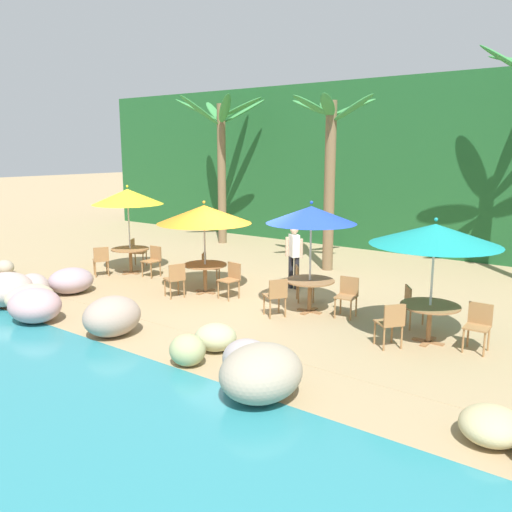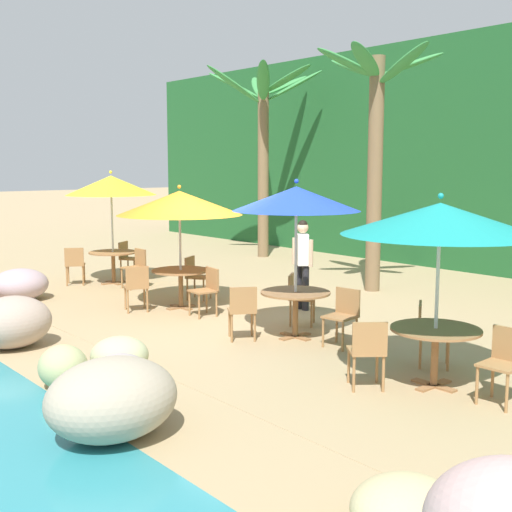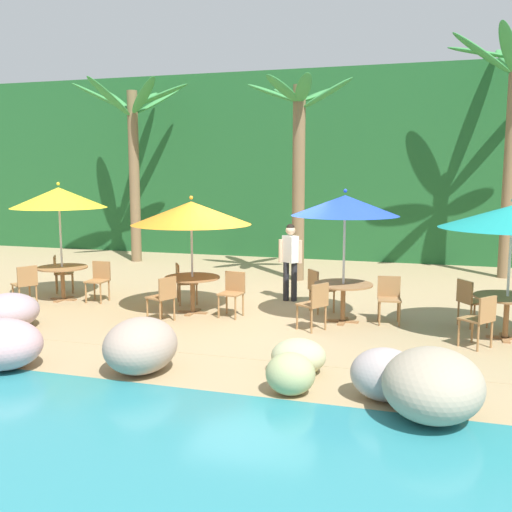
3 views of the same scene
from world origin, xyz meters
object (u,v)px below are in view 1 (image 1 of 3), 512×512
(dining_table_orange, at_px, (205,269))
(chair_blue_seaward, at_px, (347,294))
(chair_orange_seaward, at_px, (231,278))
(umbrella_teal, at_px, (435,234))
(chair_yellow_inland, at_px, (136,251))
(chair_teal_seaward, at_px, (478,323))
(palm_tree_nearest, at_px, (222,142))
(chair_blue_inland, at_px, (302,281))
(umbrella_orange, at_px, (204,214))
(chair_orange_inland, at_px, (208,266))
(chair_blue_left, at_px, (276,294))
(chair_teal_inland, at_px, (413,304))
(umbrella_yellow, at_px, (128,197))
(dining_table_teal, at_px, (430,311))
(dining_table_blue, at_px, (310,285))
(chair_yellow_left, at_px, (101,259))
(umbrella_blue, at_px, (311,215))
(chair_orange_left, at_px, (176,278))
(waiter_in_white, at_px, (294,252))
(chair_teal_left, at_px, (391,322))
(chair_yellow_seaward, at_px, (153,259))
(dining_table_yellow, at_px, (130,253))
(palm_tree_second, at_px, (330,154))

(dining_table_orange, distance_m, chair_blue_seaward, 3.84)
(chair_orange_seaward, bearing_deg, umbrella_teal, -1.88)
(chair_yellow_inland, height_order, chair_teal_seaward, same)
(palm_tree_nearest, bearing_deg, chair_blue_inland, -37.22)
(umbrella_orange, xyz_separation_m, chair_orange_inland, (-0.51, 0.68, -1.49))
(chair_orange_seaward, height_order, chair_blue_left, same)
(chair_blue_inland, xyz_separation_m, umbrella_teal, (3.41, -0.94, 1.56))
(chair_teal_seaward, xyz_separation_m, chair_teal_inland, (-1.41, 0.52, 0.00))
(umbrella_yellow, xyz_separation_m, dining_table_teal, (9.02, -0.47, -1.64))
(chair_orange_seaward, relative_size, chair_blue_seaward, 1.00)
(dining_table_blue, height_order, chair_blue_seaward, chair_blue_seaward)
(chair_orange_seaward, distance_m, chair_teal_inland, 4.41)
(chair_yellow_left, xyz_separation_m, dining_table_blue, (6.56, 0.64, 0.10))
(chair_blue_inland, bearing_deg, umbrella_teal, -15.37)
(umbrella_blue, bearing_deg, chair_orange_left, -163.06)
(palm_tree_nearest, bearing_deg, umbrella_blue, -38.00)
(chair_yellow_inland, xyz_separation_m, chair_teal_inland, (8.99, -0.49, 0.00))
(waiter_in_white, bearing_deg, chair_orange_left, -126.46)
(chair_blue_left, bearing_deg, chair_yellow_inland, 166.06)
(dining_table_blue, distance_m, chair_teal_left, 2.58)
(chair_yellow_left, xyz_separation_m, chair_blue_left, (6.18, -0.13, 0.00))
(chair_orange_inland, bearing_deg, chair_teal_inland, -2.04)
(chair_yellow_seaward, height_order, dining_table_teal, chair_yellow_seaward)
(umbrella_yellow, distance_m, waiter_in_white, 5.17)
(chair_blue_seaward, xyz_separation_m, waiter_in_white, (-2.21, 1.30, 0.47))
(dining_table_blue, xyz_separation_m, palm_tree_nearest, (-7.39, 5.78, 3.24))
(chair_orange_inland, height_order, dining_table_blue, chair_orange_inland)
(chair_yellow_inland, bearing_deg, dining_table_blue, -6.87)
(chair_teal_left, bearing_deg, dining_table_yellow, 172.08)
(dining_table_yellow, bearing_deg, chair_orange_left, -20.64)
(dining_table_yellow, relative_size, umbrella_orange, 0.47)
(dining_table_teal, bearing_deg, umbrella_teal, 0.00)
(chair_orange_seaward, xyz_separation_m, palm_tree_nearest, (-5.26, 5.94, 3.34))
(dining_table_orange, distance_m, dining_table_teal, 5.80)
(chair_orange_seaward, relative_size, umbrella_teal, 0.36)
(chair_yellow_seaward, distance_m, chair_orange_inland, 1.88)
(chair_yellow_inland, bearing_deg, umbrella_yellow, -51.46)
(dining_table_orange, bearing_deg, chair_orange_inland, 126.83)
(dining_table_yellow, relative_size, chair_orange_left, 1.26)
(chair_yellow_inland, height_order, chair_orange_seaward, same)
(umbrella_orange, relative_size, chair_blue_left, 2.72)
(chair_blue_inland, xyz_separation_m, palm_tree_second, (-1.20, 3.40, 2.94))
(dining_table_orange, height_order, chair_blue_left, chair_blue_left)
(dining_table_blue, height_order, palm_tree_second, palm_tree_second)
(chair_orange_seaward, distance_m, dining_table_teal, 4.95)
(umbrella_yellow, relative_size, dining_table_orange, 2.35)
(umbrella_teal, height_order, chair_teal_seaward, umbrella_teal)
(chair_yellow_seaward, height_order, chair_yellow_inland, same)
(chair_orange_seaward, distance_m, umbrella_teal, 5.19)
(chair_orange_left, xyz_separation_m, chair_teal_left, (5.58, -0.07, 0.00))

